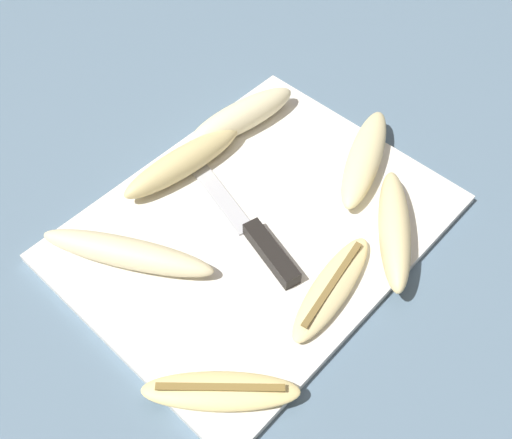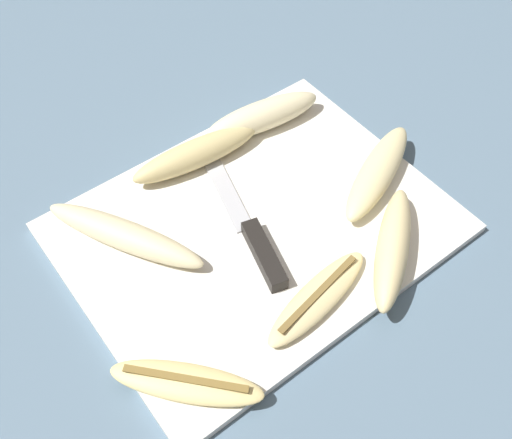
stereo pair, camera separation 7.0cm
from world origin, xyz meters
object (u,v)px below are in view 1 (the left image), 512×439
Objects in this scene: banana_spotted_left at (181,164)px; banana_golden_short at (221,391)px; knife at (262,241)px; banana_soft_right at (365,158)px; banana_cream_curved at (127,253)px; banana_ripe_center at (394,229)px; banana_mellow_near at (332,287)px; banana_pale_long at (242,116)px.

banana_golden_short is (-0.17, -0.24, -0.01)m from banana_spotted_left.
banana_spotted_left reaches higher than knife.
banana_cream_curved is (-0.30, 0.11, -0.00)m from banana_soft_right.
banana_mellow_near is at bearing 176.03° from banana_ripe_center.
banana_spotted_left is 0.25m from banana_mellow_near.
knife is 1.17× the size of banana_spotted_left.
banana_ripe_center is (0.10, -0.25, 0.00)m from banana_spotted_left.
banana_cream_curved is at bearing -167.17° from banana_pale_long.
banana_soft_right and banana_cream_curved have the same top height.
knife is at bearing -129.69° from banana_pale_long.
banana_ripe_center reaches higher than banana_cream_curved.
banana_golden_short is 0.84× the size of banana_pale_long.
banana_pale_long is 0.28m from banana_mellow_near.
banana_mellow_near is (-0.17, -0.09, -0.01)m from banana_soft_right.
banana_ripe_center is (-0.02, -0.26, -0.00)m from banana_pale_long.
banana_soft_right is 1.04× the size of banana_pale_long.
banana_pale_long is 1.06× the size of banana_mellow_near.
banana_spotted_left is at bearing 100.36° from knife.
banana_pale_long is at bearing 86.54° from banana_ripe_center.
banana_ripe_center reaches higher than banana_soft_right.
banana_ripe_center is at bearing -3.97° from banana_mellow_near.
banana_mellow_near is (0.16, -0.01, -0.00)m from banana_golden_short.
banana_ripe_center reaches higher than knife.
banana_soft_right is 0.32m from banana_cream_curved.
banana_ripe_center is (0.27, -0.01, 0.01)m from banana_golden_short.
banana_soft_right is at bearing 13.35° from banana_golden_short.
banana_pale_long is at bearing 0.88° from banana_spotted_left.
banana_ripe_center is at bearing -93.46° from banana_pale_long.
knife is 0.10m from banana_mellow_near.
banana_golden_short is at bearing -125.28° from banana_spotted_left.
banana_ripe_center is at bearing -41.31° from banana_cream_curved.
banana_spotted_left is at bearing -179.12° from banana_pale_long.
banana_spotted_left is at bearing 88.58° from banana_mellow_near.
banana_spotted_left is 1.14× the size of banana_ripe_center.
knife is 1.18× the size of banana_soft_right.
banana_cream_curved is at bearing 78.02° from banana_golden_short.
banana_pale_long is at bearing 12.83° from banana_cream_curved.
banana_golden_short is (-0.34, -0.08, -0.01)m from banana_soft_right.
banana_soft_right reaches higher than banana_mellow_near.
banana_ripe_center is (0.23, -0.20, 0.00)m from banana_cream_curved.
banana_pale_long reaches higher than banana_cream_curved.
banana_soft_right is 0.90× the size of banana_cream_curved.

